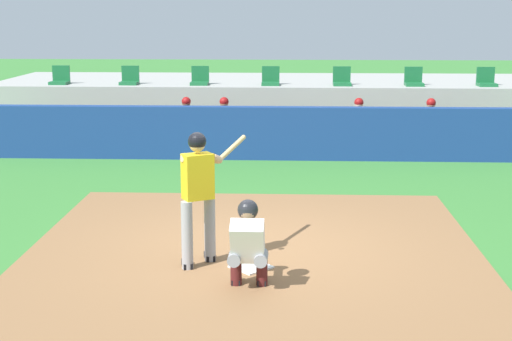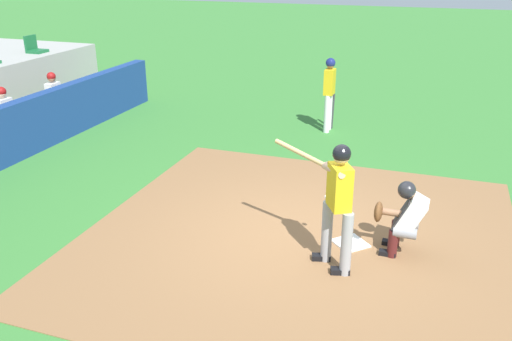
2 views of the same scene
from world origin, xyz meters
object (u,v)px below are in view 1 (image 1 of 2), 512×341
at_px(catcher_crouched, 248,241).
at_px(stadium_seat_4, 342,80).
at_px(stadium_seat_0, 60,79).
at_px(stadium_seat_6, 486,81).
at_px(dugout_player_0, 186,124).
at_px(stadium_seat_3, 271,80).
at_px(home_plate, 251,267).
at_px(stadium_seat_5, 414,80).
at_px(dugout_player_3, 431,125).
at_px(dugout_player_1, 224,124).
at_px(dugout_player_2, 359,125).
at_px(stadium_seat_2, 200,79).
at_px(batter_at_plate, 199,190).
at_px(stadium_seat_1, 130,79).

distance_m(catcher_crouched, stadium_seat_4, 11.09).
xyz_separation_m(stadium_seat_0, stadium_seat_6, (11.14, 0.00, 0.00)).
height_order(dugout_player_0, stadium_seat_3, stadium_seat_3).
xyz_separation_m(home_plate, stadium_seat_6, (5.57, 10.18, 1.51)).
distance_m(dugout_player_0, stadium_seat_5, 6.09).
bearing_deg(stadium_seat_5, dugout_player_3, -86.89).
relative_size(dugout_player_1, stadium_seat_0, 2.71).
distance_m(dugout_player_2, stadium_seat_2, 4.56).
distance_m(home_plate, batter_at_plate, 1.23).
xyz_separation_m(stadium_seat_3, stadium_seat_5, (3.71, 0.00, 0.00)).
bearing_deg(batter_at_plate, stadium_seat_2, 96.65).
bearing_deg(stadium_seat_2, dugout_player_1, -68.53).
xyz_separation_m(dugout_player_2, dugout_player_3, (1.69, 0.00, 0.00)).
bearing_deg(stadium_seat_3, home_plate, -90.00).
bearing_deg(dugout_player_2, stadium_seat_1, 160.82).
bearing_deg(stadium_seat_1, dugout_player_1, -37.44).
relative_size(stadium_seat_2, stadium_seat_5, 1.00).
relative_size(home_plate, stadium_seat_6, 0.92).
height_order(dugout_player_1, dugout_player_3, same).
height_order(stadium_seat_3, stadium_seat_4, same).
relative_size(dugout_player_1, dugout_player_2, 1.00).
height_order(stadium_seat_0, stadium_seat_6, same).
bearing_deg(batter_at_plate, stadium_seat_0, 115.92).
bearing_deg(dugout_player_1, stadium_seat_0, 155.74).
xyz_separation_m(dugout_player_2, stadium_seat_2, (-3.99, 2.03, 0.86)).
bearing_deg(stadium_seat_4, stadium_seat_1, 180.00).
bearing_deg(stadium_seat_2, batter_at_plate, -83.35).
relative_size(catcher_crouched, dugout_player_0, 1.12).
bearing_deg(batter_at_plate, dugout_player_1, 92.66).
relative_size(dugout_player_0, dugout_player_1, 1.00).
bearing_deg(dugout_player_0, catcher_crouched, -77.52).
xyz_separation_m(stadium_seat_1, stadium_seat_3, (3.71, 0.00, 0.00)).
bearing_deg(home_plate, catcher_crouched, -90.25).
height_order(dugout_player_1, stadium_seat_3, stadium_seat_3).
bearing_deg(dugout_player_0, home_plate, -76.45).
relative_size(dugout_player_1, stadium_seat_4, 2.71).
relative_size(catcher_crouched, stadium_seat_5, 3.04).
bearing_deg(stadium_seat_1, home_plate, -69.95).
bearing_deg(home_plate, dugout_player_0, 103.55).
xyz_separation_m(stadium_seat_2, stadium_seat_4, (3.71, 0.00, 0.00)).
bearing_deg(stadium_seat_3, catcher_crouched, -90.02).
distance_m(dugout_player_0, dugout_player_2, 4.10).
bearing_deg(stadium_seat_6, dugout_player_2, -149.37).
bearing_deg(stadium_seat_6, dugout_player_3, -130.64).
relative_size(stadium_seat_2, stadium_seat_3, 1.00).
height_order(stadium_seat_2, stadium_seat_3, same).
bearing_deg(stadium_seat_5, dugout_player_0, -160.28).
relative_size(stadium_seat_0, stadium_seat_5, 1.00).
xyz_separation_m(dugout_player_1, stadium_seat_2, (-0.80, 2.03, 0.86)).
relative_size(stadium_seat_3, stadium_seat_5, 1.00).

